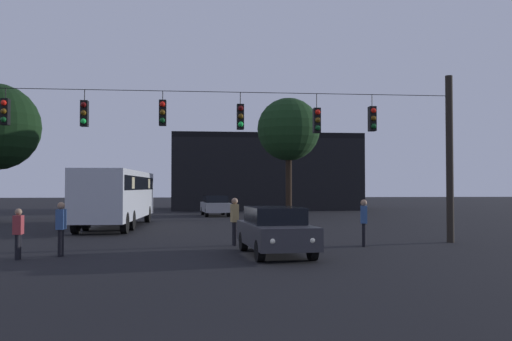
# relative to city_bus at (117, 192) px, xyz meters

# --- Properties ---
(ground_plane) EXTENTS (168.00, 168.00, 0.00)m
(ground_plane) POSITION_rel_city_bus_xyz_m (4.46, -1.04, -1.87)
(ground_plane) COLOR black
(ground_plane) RESTS_ON ground
(overhead_signal_span) EXTENTS (19.64, 0.44, 6.53)m
(overhead_signal_span) POSITION_rel_city_bus_xyz_m (4.44, -9.59, 2.00)
(overhead_signal_span) COLOR black
(overhead_signal_span) RESTS_ON ground
(city_bus) EXTENTS (2.90, 11.08, 3.00)m
(city_bus) POSITION_rel_city_bus_xyz_m (0.00, 0.00, 0.00)
(city_bus) COLOR #B7BCC6
(city_bus) RESTS_ON ground
(car_near_right) EXTENTS (2.18, 4.45, 1.52)m
(car_near_right) POSITION_rel_city_bus_xyz_m (6.81, -12.78, -1.07)
(car_near_right) COLOR #2D2D33
(car_near_right) RESTS_ON ground
(car_far_left) EXTENTS (2.21, 4.46, 1.52)m
(car_far_left) POSITION_rel_city_bus_xyz_m (5.56, 10.90, -1.07)
(car_far_left) COLOR #99999E
(car_far_left) RESTS_ON ground
(pedestrian_crossing_left) EXTENTS (0.25, 0.37, 1.52)m
(pedestrian_crossing_left) POSITION_rel_city_bus_xyz_m (-0.96, -13.08, -1.02)
(pedestrian_crossing_left) COLOR black
(pedestrian_crossing_left) RESTS_ON ground
(pedestrian_crossing_center) EXTENTS (0.30, 0.40, 1.76)m
(pedestrian_crossing_center) POSITION_rel_city_bus_xyz_m (5.70, -9.83, -0.86)
(pedestrian_crossing_center) COLOR black
(pedestrian_crossing_center) RESTS_ON ground
(pedestrian_crossing_right) EXTENTS (0.26, 0.37, 1.69)m
(pedestrian_crossing_right) POSITION_rel_city_bus_xyz_m (0.10, -12.39, -0.91)
(pedestrian_crossing_right) COLOR black
(pedestrian_crossing_right) RESTS_ON ground
(pedestrian_near_bus) EXTENTS (0.33, 0.41, 1.71)m
(pedestrian_near_bus) POSITION_rel_city_bus_xyz_m (10.35, -10.67, -0.90)
(pedestrian_near_bus) COLOR black
(pedestrian_near_bus) RESTS_ON ground
(corner_building) EXTENTS (17.49, 9.61, 7.08)m
(corner_building) POSITION_rel_city_bus_xyz_m (10.66, 23.41, 1.68)
(corner_building) COLOR black
(corner_building) RESTS_ON ground
(tree_behind_building) EXTENTS (4.29, 4.29, 8.25)m
(tree_behind_building) POSITION_rel_city_bus_xyz_m (10.44, 6.87, 4.19)
(tree_behind_building) COLOR black
(tree_behind_building) RESTS_ON ground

